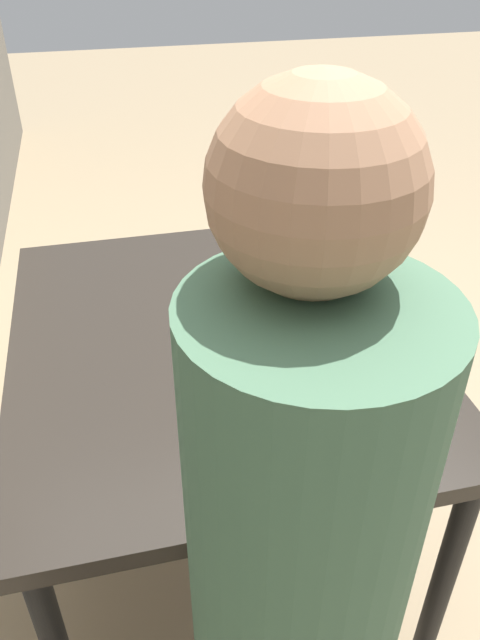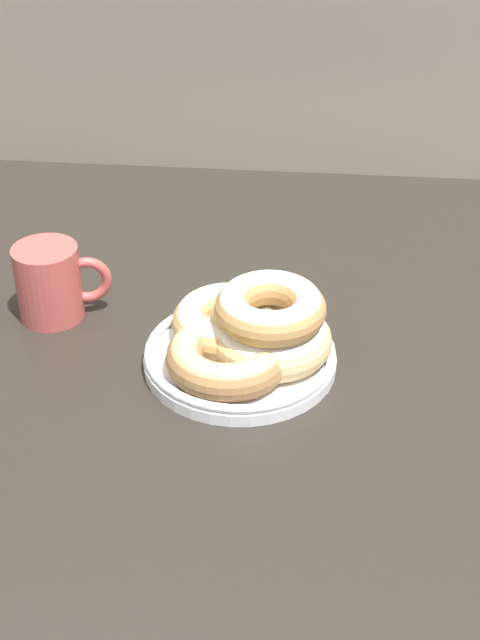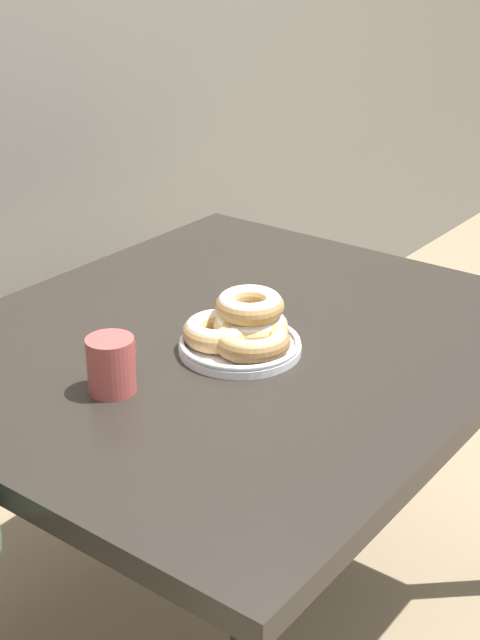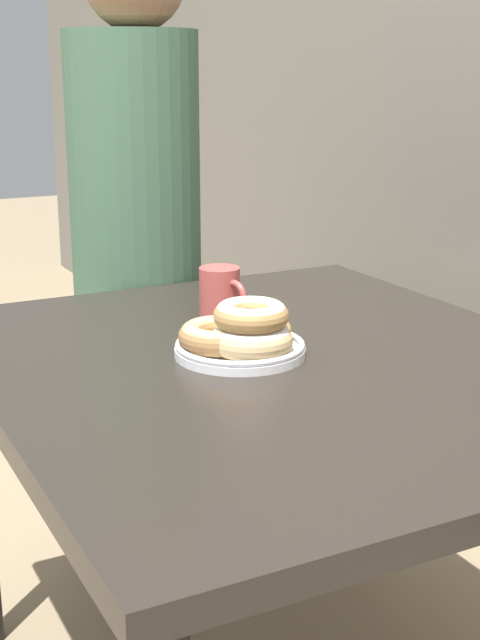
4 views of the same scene
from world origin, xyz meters
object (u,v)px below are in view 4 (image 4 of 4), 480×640
Objects in this scene: person_figure at (135,251)px; coffee_mug at (221,291)px; donut_plate at (243,334)px; dining_table at (280,397)px.

coffee_mug is at bearing 0.43° from person_figure.
donut_plate is 2.21× the size of coffee_mug.
donut_plate is 0.25m from coffee_mug.
person_figure reaches higher than coffee_mug.
donut_plate is 0.68m from person_figure.
coffee_mug is 0.08× the size of person_figure.
person_figure is (-0.68, 0.07, 0.01)m from donut_plate.
donut_plate is 0.17× the size of person_figure.
coffee_mug is 0.44m from person_figure.
coffee_mug is at bearing 174.72° from dining_table.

